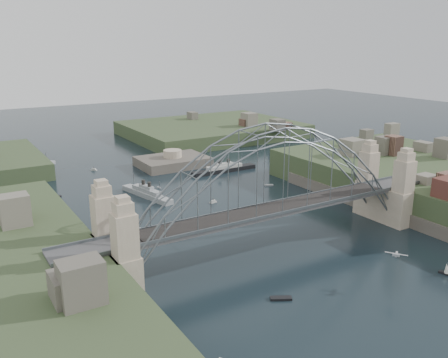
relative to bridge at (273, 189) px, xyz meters
The scene contains 17 objects.
ground 12.32m from the bridge, ahead, with size 500.00×500.00×0.00m, color black.
bridge is the anchor object (origin of this frame).
headland_ne 121.38m from the bridge, 65.56° to the left, with size 70.00×55.00×9.50m, color #344425.
fort_island 72.14m from the bridge, 80.27° to the left, with size 22.00×16.00×9.40m.
naval_cruiser_near 46.03m from the bridge, 100.48° to the left, with size 6.80×19.66×5.87m.
naval_cruiser_far 93.57m from the bridge, 107.01° to the left, with size 13.37×11.84×5.31m.
ocean_liner 60.43m from the bridge, 67.61° to the left, with size 22.07×3.06×5.41m.
aeroplane 24.91m from the bridge, 68.55° to the right, with size 2.29×3.20×0.53m.
small_boat_a 32.72m from the bridge, 128.96° to the left, with size 2.33×2.04×2.38m.
small_boat_b 32.92m from the bridge, 81.89° to the left, with size 1.99×0.87×1.43m.
small_boat_c 22.78m from the bridge, 122.49° to the right, with size 3.55×2.65×0.45m.
small_boat_d 45.13m from the bridge, 54.00° to the left, with size 2.58×1.66×0.45m.
small_boat_e 64.81m from the bridge, 116.84° to the left, with size 2.86×3.26×0.45m.
small_boat_f 50.82m from the bridge, 92.62° to the left, with size 0.67×1.42×0.45m.
small_boat_g 33.61m from the bridge, 51.39° to the right, with size 1.52×2.60×2.38m.
small_boat_h 79.70m from the bridge, 98.80° to the left, with size 1.79×1.90×1.43m.
small_boat_i 34.61m from the bridge, 34.85° to the left, with size 2.50×2.49×2.38m.
Camera 1 is at (-53.34, -69.16, 39.23)m, focal length 38.28 mm.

